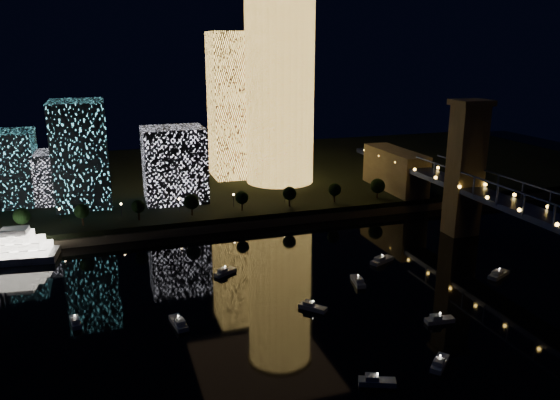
{
  "coord_description": "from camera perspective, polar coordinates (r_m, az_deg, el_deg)",
  "views": [
    {
      "loc": [
        -60.14,
        -114.58,
        68.25
      ],
      "look_at": [
        -4.86,
        55.0,
        17.84
      ],
      "focal_mm": 35.0,
      "sensor_mm": 36.0,
      "label": 1
    }
  ],
  "objects": [
    {
      "name": "esplanade_trees",
      "position": [
        212.83,
        -9.18,
        -0.18
      ],
      "size": [
        166.33,
        6.4,
        8.7
      ],
      "color": "black",
      "rests_on": "far_bank"
    },
    {
      "name": "tower_cylindrical",
      "position": [
        258.5,
        -0.03,
        11.56
      ],
      "size": [
        34.0,
        34.0,
        88.18
      ],
      "color": "#FFBF51",
      "rests_on": "far_bank"
    },
    {
      "name": "tower_rectangular",
      "position": [
        271.62,
        -4.89,
        9.75
      ],
      "size": [
        21.99,
        21.99,
        69.97
      ],
      "primitive_type": "cube",
      "color": "#FFBF51",
      "rests_on": "far_bank"
    },
    {
      "name": "motorboats",
      "position": [
        148.6,
        4.92,
        -11.27
      ],
      "size": [
        129.05,
        71.66,
        2.78
      ],
      "color": "silver",
      "rests_on": "ground"
    },
    {
      "name": "ground",
      "position": [
        146.3,
        8.72,
        -12.22
      ],
      "size": [
        520.0,
        520.0,
        0.0
      ],
      "primitive_type": "plane",
      "color": "black",
      "rests_on": "ground"
    },
    {
      "name": "far_bank",
      "position": [
        288.68,
        -5.55,
        2.54
      ],
      "size": [
        420.0,
        160.0,
        5.0
      ],
      "primitive_type": "cube",
      "color": "black",
      "rests_on": "ground"
    },
    {
      "name": "seawall",
      "position": [
        216.14,
        -0.99,
        -2.21
      ],
      "size": [
        420.0,
        6.0,
        3.0
      ],
      "primitive_type": "cube",
      "color": "#6B5E4C",
      "rests_on": "ground"
    },
    {
      "name": "street_lamps",
      "position": [
        218.4,
        -10.5,
        -0.22
      ],
      "size": [
        132.7,
        0.7,
        5.65
      ],
      "color": "black",
      "rests_on": "far_bank"
    },
    {
      "name": "midrise_blocks",
      "position": [
        239.57,
        -19.65,
        3.71
      ],
      "size": [
        89.11,
        38.81,
        42.45
      ],
      "color": "white",
      "rests_on": "far_bank"
    }
  ]
}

